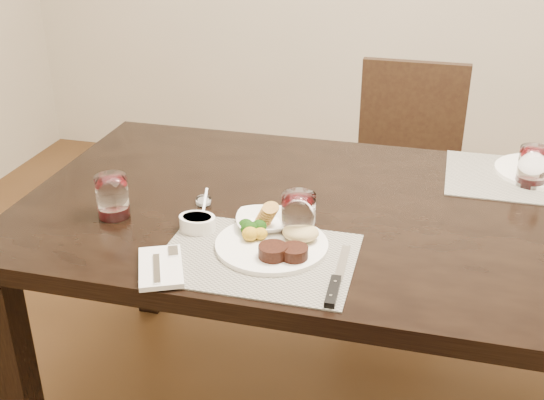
% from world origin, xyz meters
% --- Properties ---
extents(dining_table, '(2.00, 1.00, 0.75)m').
position_xyz_m(dining_table, '(0.00, 0.00, 0.67)').
color(dining_table, black).
rests_on(dining_table, ground).
extents(chair_far, '(0.42, 0.42, 0.90)m').
position_xyz_m(chair_far, '(0.00, 0.93, 0.50)').
color(chair_far, black).
rests_on(chair_far, ground).
extents(placemat_near, '(0.46, 0.34, 0.00)m').
position_xyz_m(placemat_near, '(-0.27, -0.31, 0.75)').
color(placemat_near, gray).
rests_on(placemat_near, dining_table).
extents(placemat_far, '(0.46, 0.34, 0.00)m').
position_xyz_m(placemat_far, '(0.38, 0.33, 0.75)').
color(placemat_far, gray).
rests_on(placemat_far, dining_table).
extents(dinner_plate, '(0.28, 0.28, 0.05)m').
position_xyz_m(dinner_plate, '(-0.24, -0.25, 0.77)').
color(dinner_plate, white).
rests_on(dinner_plate, placemat_near).
extents(napkin_fork, '(0.16, 0.20, 0.02)m').
position_xyz_m(napkin_fork, '(-0.47, -0.42, 0.76)').
color(napkin_fork, white).
rests_on(napkin_fork, placemat_near).
extents(steak_knife, '(0.03, 0.27, 0.01)m').
position_xyz_m(steak_knife, '(-0.07, -0.38, 0.76)').
color(steak_knife, silver).
rests_on(steak_knife, placemat_near).
extents(cracker_bowl, '(0.17, 0.17, 0.06)m').
position_xyz_m(cracker_bowl, '(-0.30, -0.17, 0.77)').
color(cracker_bowl, white).
rests_on(cracker_bowl, placemat_near).
extents(sauce_ramekin, '(0.09, 0.14, 0.07)m').
position_xyz_m(sauce_ramekin, '(-0.46, -0.21, 0.77)').
color(sauce_ramekin, white).
rests_on(sauce_ramekin, placemat_near).
extents(wine_glass_near, '(0.08, 0.08, 0.12)m').
position_xyz_m(wine_glass_near, '(-0.20, -0.19, 0.81)').
color(wine_glass_near, silver).
rests_on(wine_glass_near, placemat_near).
extents(far_plate, '(0.26, 0.26, 0.01)m').
position_xyz_m(far_plate, '(0.42, 0.38, 0.76)').
color(far_plate, white).
rests_on(far_plate, placemat_far).
extents(wine_glass_far, '(0.08, 0.08, 0.11)m').
position_xyz_m(wine_glass_far, '(0.38, 0.29, 0.80)').
color(wine_glass_far, silver).
rests_on(wine_glass_far, placemat_far).
extents(wine_glass_side, '(0.08, 0.08, 0.12)m').
position_xyz_m(wine_glass_side, '(-0.70, -0.19, 0.80)').
color(wine_glass_side, silver).
rests_on(wine_glass_side, dining_table).
extents(salt_cellar, '(0.04, 0.04, 0.02)m').
position_xyz_m(salt_cellar, '(-0.49, -0.07, 0.76)').
color(salt_cellar, silver).
rests_on(salt_cellar, dining_table).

